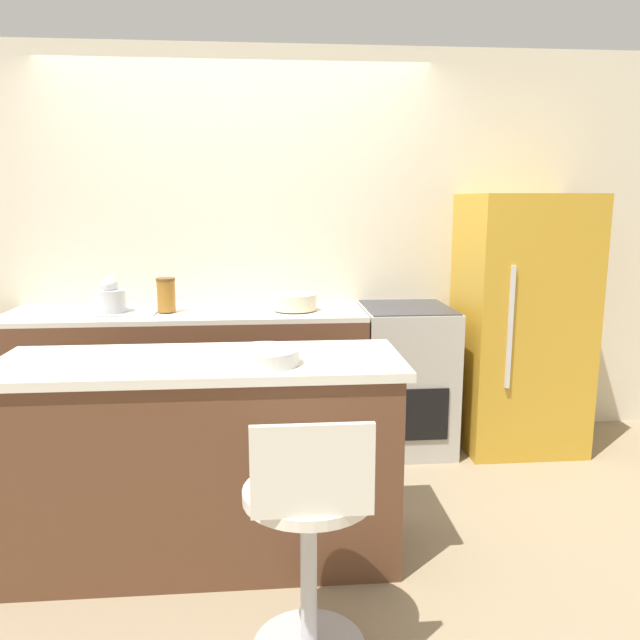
{
  "coord_description": "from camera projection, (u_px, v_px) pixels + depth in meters",
  "views": [
    {
      "loc": [
        0.17,
        -3.56,
        1.62
      ],
      "look_at": [
        0.46,
        -0.27,
        0.98
      ],
      "focal_mm": 35.0,
      "sensor_mm": 36.0,
      "label": 1
    }
  ],
  "objects": [
    {
      "name": "canister_jar",
      "position": [
        166.0,
        295.0,
        3.83
      ],
      "size": [
        0.12,
        0.12,
        0.21
      ],
      "color": "#9E6623",
      "rests_on": "back_counter"
    },
    {
      "name": "stool_chair",
      "position": [
        309.0,
        539.0,
        2.16
      ],
      "size": [
        0.46,
        0.46,
        0.94
      ],
      "color": "#B7B7BC",
      "rests_on": "ground_plane"
    },
    {
      "name": "fruit_bowl",
      "position": [
        264.0,
        356.0,
        2.63
      ],
      "size": [
        0.3,
        0.3,
        0.07
      ],
      "color": "white",
      "rests_on": "kitchen_island"
    },
    {
      "name": "oven_range",
      "position": [
        405.0,
        378.0,
        4.1
      ],
      "size": [
        0.57,
        0.65,
        0.95
      ],
      "color": "#B7B2A8",
      "rests_on": "ground_plane"
    },
    {
      "name": "ground_plane",
      "position": [
        241.0,
        472.0,
        3.77
      ],
      "size": [
        14.0,
        14.0,
        0.0
      ],
      "primitive_type": "plane",
      "color": "#998466"
    },
    {
      "name": "kitchen_island",
      "position": [
        204.0,
        459.0,
        2.81
      ],
      "size": [
        1.78,
        0.63,
        0.94
      ],
      "color": "brown",
      "rests_on": "ground_plane"
    },
    {
      "name": "refrigerator",
      "position": [
        520.0,
        323.0,
        4.08
      ],
      "size": [
        0.75,
        0.69,
        1.66
      ],
      "color": "gold",
      "rests_on": "ground_plane"
    },
    {
      "name": "back_counter",
      "position": [
        189.0,
        383.0,
        3.98
      ],
      "size": [
        2.22,
        0.64,
        0.95
      ],
      "color": "brown",
      "rests_on": "ground_plane"
    },
    {
      "name": "mixing_bowl",
      "position": [
        295.0,
        302.0,
        3.9
      ],
      "size": [
        0.28,
        0.28,
        0.1
      ],
      "color": "beige",
      "rests_on": "back_counter"
    },
    {
      "name": "kettle",
      "position": [
        110.0,
        298.0,
        3.8
      ],
      "size": [
        0.18,
        0.18,
        0.22
      ],
      "color": "silver",
      "rests_on": "back_counter"
    },
    {
      "name": "wall_back",
      "position": [
        240.0,
        249.0,
        4.2
      ],
      "size": [
        8.0,
        0.06,
        2.6
      ],
      "color": "beige",
      "rests_on": "ground_plane"
    }
  ]
}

